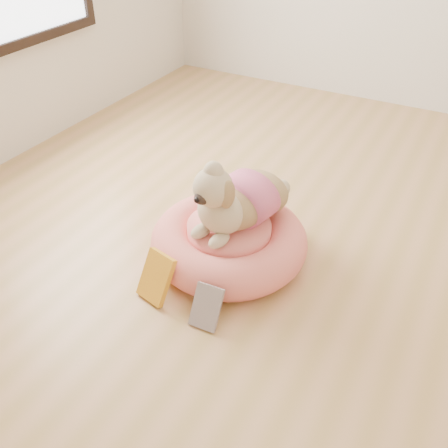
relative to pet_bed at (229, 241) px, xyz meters
The scene contains 5 objects.
floor 0.32m from the pet_bed, ahead, with size 4.50×4.50×0.00m, color tan.
pet_bed is the anchor object (origin of this frame).
dog 0.30m from the pet_bed, 47.87° to the left, with size 0.37×0.53×0.39m, color brown, non-canonical shape.
book_yellow 0.41m from the pet_bed, 111.38° to the right, with size 0.15×0.03×0.22m, color yellow.
book_white 0.44m from the pet_bed, 74.14° to the right, with size 0.12×0.02×0.18m, color white.
Camera 1 is at (0.58, -1.71, 1.56)m, focal length 40.00 mm.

